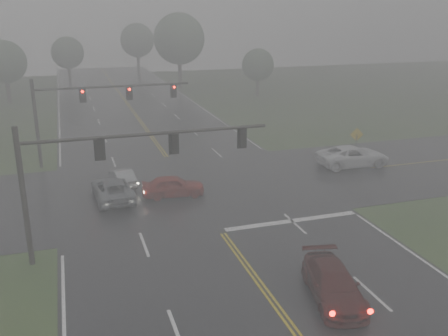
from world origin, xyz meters
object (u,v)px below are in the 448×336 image
object	(u,v)px
sedan_silver	(123,185)
car_grey	(113,199)
sedan_maroon	(332,298)
signal_gantry_far	(85,104)
signal_gantry_near	(103,163)
pickup_white	(352,166)
sedan_red	(173,196)

from	to	relation	value
sedan_silver	car_grey	world-z (taller)	car_grey
sedan_maroon	signal_gantry_far	world-z (taller)	signal_gantry_far
car_grey	signal_gantry_near	world-z (taller)	signal_gantry_near
sedan_maroon	pickup_white	xyz separation A→B (m)	(11.30, 16.82, 0.00)
sedan_silver	signal_gantry_near	size ratio (longest dim) A/B	0.29
signal_gantry_near	signal_gantry_far	distance (m)	16.69
sedan_red	sedan_silver	xyz separation A→B (m)	(-3.04, 3.24, 0.00)
sedan_red	sedan_maroon	bearing A→B (deg)	-158.48
pickup_white	signal_gantry_far	size ratio (longest dim) A/B	0.47
signal_gantry_far	sedan_silver	bearing A→B (deg)	-73.13
signal_gantry_near	signal_gantry_far	size ratio (longest dim) A/B	1.01
car_grey	sedan_silver	bearing A→B (deg)	-113.81
car_grey	signal_gantry_far	bearing A→B (deg)	-87.54
sedan_maroon	signal_gantry_far	distance (m)	26.19
sedan_red	pickup_white	bearing A→B (deg)	-75.48
sedan_silver	signal_gantry_near	distance (m)	11.63
sedan_maroon	sedan_silver	world-z (taller)	sedan_maroon
sedan_red	pickup_white	size ratio (longest dim) A/B	0.72
sedan_maroon	sedan_red	xyz separation A→B (m)	(-4.04, 14.51, 0.00)
sedan_red	sedan_silver	world-z (taller)	sedan_red
pickup_white	sedan_silver	bearing A→B (deg)	89.43
car_grey	pickup_white	distance (m)	19.40
car_grey	signal_gantry_far	xyz separation A→B (m)	(-0.96, 8.96, 4.97)
pickup_white	signal_gantry_near	bearing A→B (deg)	117.26
signal_gantry_far	car_grey	bearing A→B (deg)	-83.87
pickup_white	signal_gantry_far	bearing A→B (deg)	72.62
sedan_maroon	sedan_silver	distance (m)	19.11
pickup_white	signal_gantry_near	distance (m)	22.89
pickup_white	signal_gantry_far	world-z (taller)	signal_gantry_far
signal_gantry_far	pickup_white	bearing A→B (deg)	-19.73
sedan_red	signal_gantry_near	bearing A→B (deg)	151.26
sedan_silver	signal_gantry_far	distance (m)	8.28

